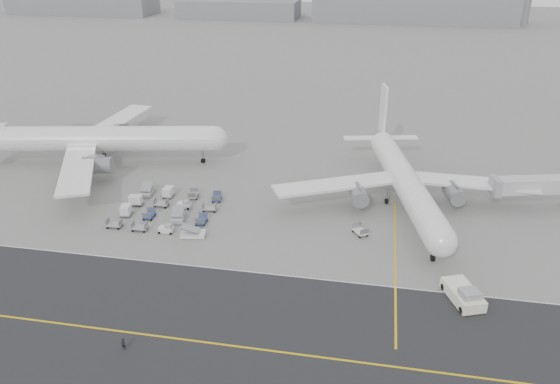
% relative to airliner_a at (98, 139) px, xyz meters
% --- Properties ---
extents(ground, '(700.00, 700.00, 0.00)m').
position_rel_airliner_a_xyz_m(ground, '(32.13, -32.72, -5.48)').
color(ground, gray).
rests_on(ground, ground).
extents(taxiway, '(220.00, 59.00, 0.03)m').
position_rel_airliner_a_xyz_m(taxiway, '(37.15, -50.70, -5.47)').
color(taxiway, '#28282A').
rests_on(taxiway, ground).
extents(horizon_buildings, '(520.00, 28.00, 28.00)m').
position_rel_airliner_a_xyz_m(horizon_buildings, '(62.13, 227.28, -5.48)').
color(horizon_buildings, gray).
rests_on(horizon_buildings, ground).
extents(airliner_a, '(54.62, 53.53, 19.03)m').
position_rel_airliner_a_xyz_m(airliner_a, '(0.00, 0.00, 0.00)').
color(airliner_a, white).
rests_on(airliner_a, ground).
extents(airliner_b, '(46.64, 47.66, 16.68)m').
position_rel_airliner_a_xyz_m(airliner_b, '(63.38, -8.13, -0.67)').
color(airliner_b, white).
rests_on(airliner_b, ground).
extents(pushback_tug, '(5.54, 9.02, 2.58)m').
position_rel_airliner_a_xyz_m(pushback_tug, '(70.98, -36.43, -4.42)').
color(pushback_tug, white).
rests_on(pushback_tug, ground).
extents(jet_bridge, '(16.62, 7.11, 6.22)m').
position_rel_airliner_a_xyz_m(jet_bridge, '(86.24, -5.82, -1.15)').
color(jet_bridge, gray).
rests_on(jet_bridge, ground).
extents(gse_cluster, '(23.74, 23.04, 1.95)m').
position_rel_airliner_a_xyz_m(gse_cluster, '(22.75, -19.56, -5.48)').
color(gse_cluster, '#9F9FA5').
rests_on(gse_cluster, ground).
extents(stray_dolly, '(2.86, 3.12, 1.64)m').
position_rel_airliner_a_xyz_m(stray_dolly, '(56.48, -20.85, -5.48)').
color(stray_dolly, silver).
rests_on(stray_dolly, ground).
extents(ground_crew_a, '(0.66, 0.51, 1.61)m').
position_rel_airliner_a_xyz_m(ground_crew_a, '(30.42, -53.64, -4.68)').
color(ground_crew_a, black).
rests_on(ground_crew_a, ground).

